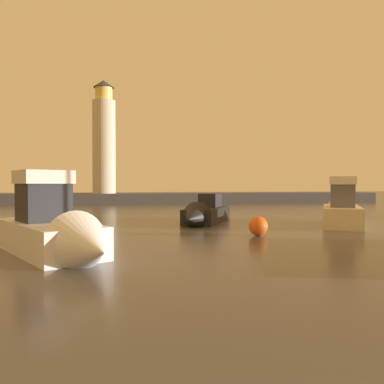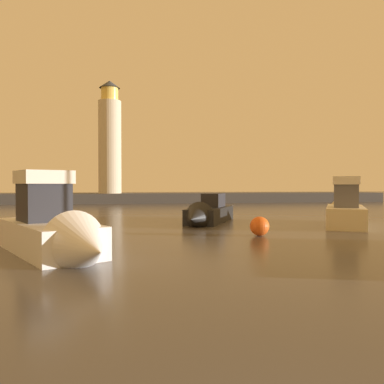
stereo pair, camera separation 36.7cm
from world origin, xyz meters
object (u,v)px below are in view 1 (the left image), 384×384
Objects in this scene: motorboat_2 at (204,214)px; mooring_buoy at (258,226)px; lighthouse at (104,140)px; motorboat_1 at (58,232)px; motorboat_3 at (341,211)px.

motorboat_2 is 7.58× the size of mooring_buoy.
mooring_buoy is at bearing -76.85° from motorboat_2.
lighthouse reaches higher than motorboat_1.
motorboat_1 is at bearing -153.10° from motorboat_3.
motorboat_1 is 1.06× the size of motorboat_2.
motorboat_1 is 10.78m from mooring_buoy.
lighthouse is 40.01m from motorboat_3.
motorboat_1 is (0.50, -43.55, -8.62)m from lighthouse.
mooring_buoy is (9.84, 4.39, -0.45)m from motorboat_1.
lighthouse reaches higher than mooring_buoy.
lighthouse is 2.13× the size of motorboat_2.
lighthouse is at bearing 104.78° from mooring_buoy.
lighthouse reaches higher than motorboat_2.
motorboat_2 is (8.71, -32.21, -8.91)m from lighthouse.
motorboat_1 is at bearing -155.93° from mooring_buoy.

